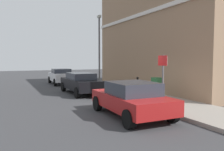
{
  "coord_description": "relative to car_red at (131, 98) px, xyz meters",
  "views": [
    {
      "loc": [
        -5.4,
        -9.16,
        2.23
      ],
      "look_at": [
        0.94,
        3.99,
        1.2
      ],
      "focal_mm": 35.59,
      "sensor_mm": 36.0,
      "label": 1
    }
  ],
  "objects": [
    {
      "name": "ground",
      "position": [
        0.95,
        1.68,
        -0.71
      ],
      "size": [
        80.0,
        80.0,
        0.0
      ],
      "primitive_type": "plane",
      "color": "#38383A"
    },
    {
      "name": "sidewalk",
      "position": [
        2.77,
        7.68,
        -0.64
      ],
      "size": [
        2.76,
        30.0,
        0.15
      ],
      "primitive_type": "cube",
      "color": "gray",
      "rests_on": "ground"
    },
    {
      "name": "corner_building",
      "position": [
        7.71,
        6.13,
        3.42
      ],
      "size": [
        7.22,
        12.89,
        8.28
      ],
      "color": "#937256",
      "rests_on": "ground"
    },
    {
      "name": "car_red",
      "position": [
        0.0,
        0.0,
        0.0
      ],
      "size": [
        2.04,
        4.0,
        1.37
      ],
      "rotation": [
        0.0,
        0.0,
        1.55
      ],
      "color": "maroon",
      "rests_on": "ground"
    },
    {
      "name": "car_black",
      "position": [
        0.04,
        6.54,
        0.02
      ],
      "size": [
        1.86,
        4.33,
        1.37
      ],
      "rotation": [
        0.0,
        0.0,
        1.59
      ],
      "color": "black",
      "rests_on": "ground"
    },
    {
      "name": "car_white",
      "position": [
        0.16,
        12.88,
        0.03
      ],
      "size": [
        1.89,
        3.95,
        1.42
      ],
      "rotation": [
        0.0,
        0.0,
        1.55
      ],
      "color": "silver",
      "rests_on": "ground"
    },
    {
      "name": "utility_cabinet",
      "position": [
        2.75,
        1.97,
        -0.03
      ],
      "size": [
        0.46,
        0.61,
        1.15
      ],
      "color": "#1E4C28",
      "rests_on": "sidewalk"
    },
    {
      "name": "bollard_near_cabinet",
      "position": [
        2.85,
        4.06,
        -0.01
      ],
      "size": [
        0.14,
        0.14,
        1.04
      ],
      "color": "black",
      "rests_on": "sidewalk"
    },
    {
      "name": "street_sign",
      "position": [
        1.71,
        0.22,
        0.95
      ],
      "size": [
        0.08,
        0.6,
        2.3
      ],
      "color": "#59595B",
      "rests_on": "sidewalk"
    },
    {
      "name": "lamppost",
      "position": [
        2.61,
        9.59,
        2.59
      ],
      "size": [
        0.2,
        0.44,
        5.72
      ],
      "color": "#59595B",
      "rests_on": "sidewalk"
    }
  ]
}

